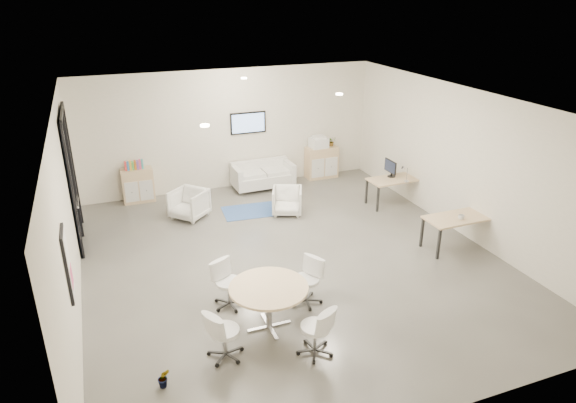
{
  "coord_description": "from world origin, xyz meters",
  "views": [
    {
      "loc": [
        -3.35,
        -8.53,
        5.1
      ],
      "look_at": [
        0.09,
        0.4,
        1.11
      ],
      "focal_mm": 32.0,
      "sensor_mm": 36.0,
      "label": 1
    }
  ],
  "objects_px": {
    "sideboard_left": "(138,185)",
    "round_table": "(269,291)",
    "loveseat": "(262,176)",
    "desk_front": "(457,220)",
    "armchair_right": "(287,200)",
    "desk_rear": "(394,181)",
    "sideboard_right": "(322,162)",
    "armchair_left": "(189,202)"
  },
  "relations": [
    {
      "from": "sideboard_left",
      "to": "desk_rear",
      "type": "bearing_deg",
      "value": -22.59
    },
    {
      "from": "sideboard_left",
      "to": "sideboard_right",
      "type": "bearing_deg",
      "value": -0.19
    },
    {
      "from": "sideboard_left",
      "to": "sideboard_right",
      "type": "relative_size",
      "value": 0.97
    },
    {
      "from": "armchair_left",
      "to": "desk_front",
      "type": "distance_m",
      "value": 6.09
    },
    {
      "from": "sideboard_right",
      "to": "round_table",
      "type": "xyz_separation_m",
      "value": [
        -3.76,
        -6.23,
        0.23
      ]
    },
    {
      "from": "loveseat",
      "to": "round_table",
      "type": "height_order",
      "value": "round_table"
    },
    {
      "from": "loveseat",
      "to": "desk_front",
      "type": "distance_m",
      "value": 5.53
    },
    {
      "from": "sideboard_right",
      "to": "armchair_left",
      "type": "bearing_deg",
      "value": -160.59
    },
    {
      "from": "desk_rear",
      "to": "desk_front",
      "type": "height_order",
      "value": "desk_front"
    },
    {
      "from": "sideboard_left",
      "to": "armchair_left",
      "type": "bearing_deg",
      "value": -55.31
    },
    {
      "from": "loveseat",
      "to": "armchair_right",
      "type": "height_order",
      "value": "same"
    },
    {
      "from": "round_table",
      "to": "desk_front",
      "type": "bearing_deg",
      "value": 14.94
    },
    {
      "from": "armchair_right",
      "to": "desk_rear",
      "type": "distance_m",
      "value": 2.77
    },
    {
      "from": "armchair_left",
      "to": "desk_rear",
      "type": "height_order",
      "value": "armchair_left"
    },
    {
      "from": "sideboard_right",
      "to": "desk_front",
      "type": "bearing_deg",
      "value": -80.83
    },
    {
      "from": "sideboard_left",
      "to": "round_table",
      "type": "height_order",
      "value": "sideboard_left"
    },
    {
      "from": "armchair_right",
      "to": "loveseat",
      "type": "bearing_deg",
      "value": 112.81
    },
    {
      "from": "sideboard_right",
      "to": "armchair_right",
      "type": "height_order",
      "value": "sideboard_right"
    },
    {
      "from": "sideboard_right",
      "to": "armchair_left",
      "type": "relative_size",
      "value": 1.18
    },
    {
      "from": "desk_rear",
      "to": "desk_front",
      "type": "distance_m",
      "value": 2.53
    },
    {
      "from": "sideboard_left",
      "to": "loveseat",
      "type": "height_order",
      "value": "sideboard_left"
    },
    {
      "from": "armchair_right",
      "to": "desk_front",
      "type": "bearing_deg",
      "value": -25.07
    },
    {
      "from": "sideboard_left",
      "to": "sideboard_right",
      "type": "distance_m",
      "value": 5.14
    },
    {
      "from": "desk_rear",
      "to": "loveseat",
      "type": "bearing_deg",
      "value": 137.57
    },
    {
      "from": "sideboard_right",
      "to": "armchair_right",
      "type": "xyz_separation_m",
      "value": [
        -1.85,
        -2.07,
        -0.09
      ]
    },
    {
      "from": "sideboard_left",
      "to": "loveseat",
      "type": "relative_size",
      "value": 0.53
    },
    {
      "from": "loveseat",
      "to": "armchair_left",
      "type": "distance_m",
      "value": 2.61
    },
    {
      "from": "sideboard_left",
      "to": "armchair_left",
      "type": "height_order",
      "value": "sideboard_left"
    },
    {
      "from": "sideboard_right",
      "to": "desk_rear",
      "type": "height_order",
      "value": "sideboard_right"
    },
    {
      "from": "loveseat",
      "to": "desk_front",
      "type": "bearing_deg",
      "value": -62.71
    },
    {
      "from": "armchair_right",
      "to": "desk_front",
      "type": "xyz_separation_m",
      "value": [
        2.66,
        -2.94,
        0.28
      ]
    },
    {
      "from": "desk_rear",
      "to": "round_table",
      "type": "xyz_separation_m",
      "value": [
        -4.63,
        -3.74,
        0.07
      ]
    },
    {
      "from": "desk_front",
      "to": "sideboard_right",
      "type": "bearing_deg",
      "value": 98.54
    },
    {
      "from": "armchair_left",
      "to": "round_table",
      "type": "distance_m",
      "value": 4.8
    },
    {
      "from": "armchair_left",
      "to": "sideboard_right",
      "type": "bearing_deg",
      "value": 66.75
    },
    {
      "from": "armchair_left",
      "to": "desk_rear",
      "type": "relative_size",
      "value": 0.57
    },
    {
      "from": "armchair_left",
      "to": "desk_rear",
      "type": "distance_m",
      "value": 5.1
    },
    {
      "from": "sideboard_left",
      "to": "desk_front",
      "type": "height_order",
      "value": "sideboard_left"
    },
    {
      "from": "sideboard_right",
      "to": "loveseat",
      "type": "bearing_deg",
      "value": -174.81
    },
    {
      "from": "desk_rear",
      "to": "armchair_left",
      "type": "bearing_deg",
      "value": 166.27
    },
    {
      "from": "loveseat",
      "to": "desk_front",
      "type": "height_order",
      "value": "loveseat"
    },
    {
      "from": "sideboard_left",
      "to": "desk_front",
      "type": "distance_m",
      "value": 7.79
    }
  ]
}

